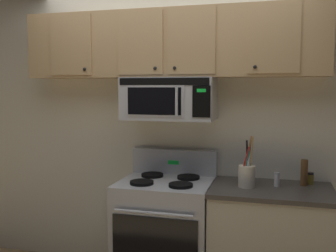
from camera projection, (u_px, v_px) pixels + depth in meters
The scene contains 9 objects.
back_wall at pixel (177, 123), 3.54m from camera, with size 5.20×0.10×2.70m, color silver.
stove_range at pixel (166, 232), 3.28m from camera, with size 0.76×0.69×1.12m.
over_range_microwave at pixel (170, 99), 3.28m from camera, with size 0.76×0.43×0.35m.
upper_cabinets at pixel (171, 44), 3.27m from camera, with size 2.50×0.36×0.55m.
counter_segment at pixel (270, 244), 3.07m from camera, with size 0.93×0.65×0.90m.
utensil_crock_cream at pixel (247, 174), 3.04m from camera, with size 0.13×0.13×0.40m.
salt_shaker at pixel (277, 180), 3.06m from camera, with size 0.04×0.04×0.11m.
pepper_mill at pixel (304, 173), 3.08m from camera, with size 0.05×0.05×0.21m, color brown.
spice_jar at pixel (311, 178), 3.13m from camera, with size 0.05×0.05×0.09m.
Camera 1 is at (0.85, -2.64, 1.67)m, focal length 42.10 mm.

